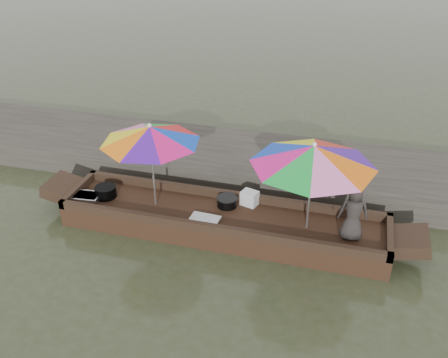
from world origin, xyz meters
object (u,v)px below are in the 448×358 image
(tray_scallop, at_px, (204,220))
(boat_hull, at_px, (222,223))
(umbrella_stern, at_px, (310,187))
(cooking_pot, at_px, (106,192))
(tray_crayfish, at_px, (86,197))
(umbrella_bow, at_px, (153,166))
(charcoal_grill, at_px, (227,202))
(vendor, at_px, (354,212))
(supply_bag, at_px, (250,198))

(tray_scallop, bearing_deg, boat_hull, 51.42)
(umbrella_stern, bearing_deg, cooking_pot, 179.91)
(tray_crayfish, xyz_separation_m, umbrella_stern, (3.95, 0.17, 0.73))
(umbrella_bow, bearing_deg, charcoal_grill, 13.10)
(umbrella_bow, bearing_deg, boat_hull, 0.00)
(tray_scallop, height_order, umbrella_bow, umbrella_bow)
(tray_crayfish, relative_size, charcoal_grill, 1.45)
(vendor, xyz_separation_m, umbrella_stern, (-0.71, 0.09, 0.29))
(tray_scallop, bearing_deg, umbrella_bow, 163.75)
(cooking_pot, distance_m, umbrella_bow, 1.19)
(umbrella_bow, bearing_deg, vendor, -1.45)
(charcoal_grill, distance_m, supply_bag, 0.41)
(tray_crayfish, relative_size, supply_bag, 1.79)
(cooking_pot, height_order, charcoal_grill, cooking_pot)
(supply_bag, distance_m, vendor, 1.89)
(boat_hull, height_order, umbrella_bow, umbrella_bow)
(tray_scallop, height_order, charcoal_grill, charcoal_grill)
(vendor, bearing_deg, charcoal_grill, -14.82)
(tray_scallop, distance_m, umbrella_stern, 1.86)
(umbrella_stern, bearing_deg, tray_crayfish, -177.51)
(umbrella_stern, bearing_deg, supply_bag, 157.25)
(vendor, relative_size, umbrella_bow, 0.57)
(tray_scallop, distance_m, supply_bag, 0.96)
(boat_hull, distance_m, supply_bag, 0.66)
(cooking_pot, bearing_deg, supply_bag, 9.76)
(vendor, bearing_deg, supply_bag, -21.71)
(boat_hull, relative_size, umbrella_stern, 2.84)
(boat_hull, bearing_deg, supply_bag, 50.39)
(charcoal_grill, bearing_deg, tray_scallop, -112.06)
(supply_bag, height_order, vendor, vendor)
(cooking_pot, relative_size, tray_scallop, 0.77)
(tray_crayfish, distance_m, vendor, 4.68)
(charcoal_grill, relative_size, umbrella_bow, 0.20)
(cooking_pot, xyz_separation_m, charcoal_grill, (2.21, 0.28, -0.02))
(boat_hull, height_order, cooking_pot, cooking_pot)
(cooking_pot, relative_size, supply_bag, 1.38)
(boat_hull, relative_size, tray_crayfish, 11.21)
(tray_crayfish, height_order, umbrella_bow, umbrella_bow)
(charcoal_grill, distance_m, vendor, 2.22)
(tray_crayfish, distance_m, supply_bag, 2.95)
(tray_scallop, bearing_deg, cooking_pot, 171.44)
(cooking_pot, distance_m, umbrella_stern, 3.72)
(charcoal_grill, relative_size, supply_bag, 1.23)
(boat_hull, height_order, supply_bag, supply_bag)
(tray_scallop, relative_size, vendor, 0.52)
(supply_bag, xyz_separation_m, umbrella_bow, (-1.61, -0.45, 0.65))
(boat_hull, bearing_deg, tray_scallop, -128.58)
(vendor, height_order, umbrella_stern, umbrella_stern)
(supply_bag, bearing_deg, cooking_pot, -170.24)
(umbrella_bow, relative_size, umbrella_stern, 0.85)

